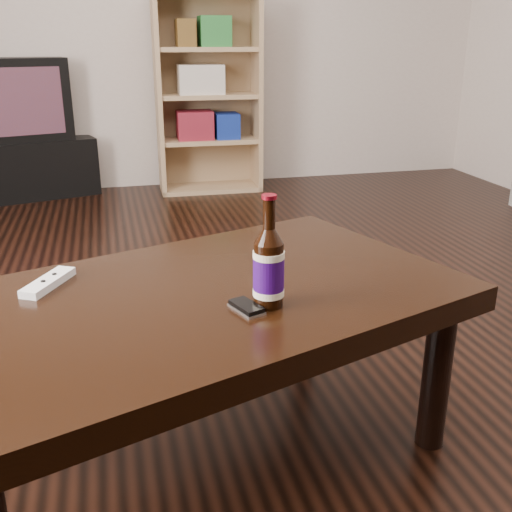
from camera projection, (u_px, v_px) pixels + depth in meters
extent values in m
cube|color=black|center=(269.00, 387.00, 1.98)|extent=(5.00, 6.00, 0.01)
cube|color=black|center=(20.00, 168.00, 4.31)|extent=(1.12, 0.77, 0.41)
cube|color=black|center=(10.00, 99.00, 4.14)|extent=(0.83, 0.64, 0.55)
cube|color=#9A2C05|center=(16.00, 102.00, 3.96)|extent=(0.58, 0.17, 0.44)
cube|color=#A1825A|center=(158.00, 97.00, 4.24)|extent=(0.04, 0.34, 1.38)
cube|color=#A1825A|center=(256.00, 95.00, 4.38)|extent=(0.04, 0.34, 1.38)
cube|color=#A1825A|center=(211.00, 187.00, 4.54)|extent=(0.75, 0.36, 0.03)
cube|color=#A1825A|center=(205.00, 94.00, 4.45)|extent=(0.74, 0.05, 1.38)
cube|color=#A1825A|center=(209.00, 140.00, 4.42)|extent=(0.69, 0.33, 0.03)
cube|color=#A1825A|center=(208.00, 96.00, 4.31)|extent=(0.69, 0.33, 0.03)
cube|color=#A1825A|center=(207.00, 49.00, 4.20)|extent=(0.69, 0.33, 0.03)
cube|color=maroon|center=(195.00, 125.00, 4.34)|extent=(0.26, 0.22, 0.20)
cube|color=navy|center=(226.00, 126.00, 4.39)|extent=(0.18, 0.22, 0.18)
cube|color=beige|center=(201.00, 79.00, 4.24)|extent=(0.32, 0.22, 0.20)
cube|color=#277330|center=(214.00, 31.00, 4.15)|extent=(0.22, 0.22, 0.20)
cube|color=brown|center=(185.00, 33.00, 4.12)|extent=(0.13, 0.22, 0.18)
cube|color=black|center=(197.00, 305.00, 1.49)|extent=(1.49, 1.15, 0.07)
cylinder|color=black|center=(436.00, 377.00, 1.63)|extent=(0.10, 0.10, 0.43)
cylinder|color=black|center=(304.00, 302.00, 2.10)|extent=(0.10, 0.10, 0.43)
cylinder|color=black|center=(269.00, 275.00, 1.38)|extent=(0.08, 0.08, 0.15)
cylinder|color=#290656|center=(269.00, 273.00, 1.38)|extent=(0.09, 0.09, 0.10)
cylinder|color=beige|center=(269.00, 255.00, 1.36)|extent=(0.09, 0.09, 0.02)
cylinder|color=beige|center=(268.00, 292.00, 1.39)|extent=(0.09, 0.09, 0.02)
cone|color=black|center=(269.00, 236.00, 1.35)|extent=(0.08, 0.08, 0.03)
cylinder|color=black|center=(269.00, 214.00, 1.33)|extent=(0.03, 0.03, 0.07)
cylinder|color=maroon|center=(269.00, 197.00, 1.31)|extent=(0.04, 0.04, 0.01)
cube|color=silver|center=(246.00, 309.00, 1.38)|extent=(0.08, 0.10, 0.01)
cube|color=black|center=(246.00, 307.00, 1.38)|extent=(0.07, 0.10, 0.01)
cylinder|color=silver|center=(253.00, 308.00, 1.35)|extent=(0.02, 0.02, 0.00)
cube|color=silver|center=(48.00, 282.00, 1.51)|extent=(0.13, 0.18, 0.02)
cylinder|color=black|center=(54.00, 274.00, 1.53)|extent=(0.02, 0.02, 0.00)
cylinder|color=black|center=(43.00, 281.00, 1.49)|extent=(0.02, 0.02, 0.00)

